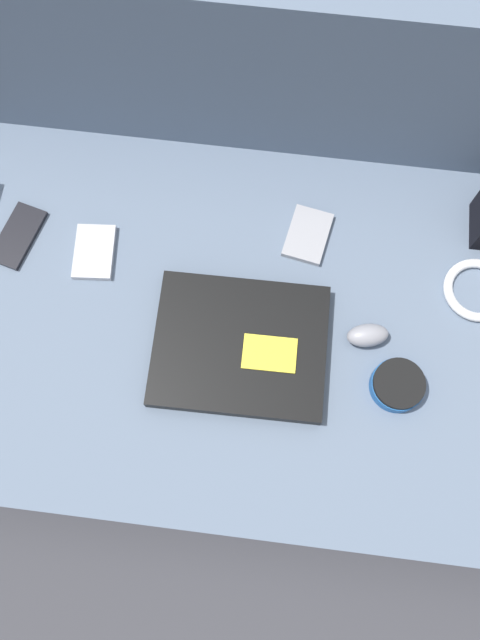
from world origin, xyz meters
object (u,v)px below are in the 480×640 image
object	(u,v)px
phone_black	(18,236)
computer_mouse	(368,336)
phone_silver	(94,252)
phone_small	(308,235)
laptop	(240,346)
speaker_puck	(398,385)

from	to	relation	value
phone_black	computer_mouse	bearing A→B (deg)	4.05
phone_silver	phone_black	xyz separation A→B (m)	(-0.14, 0.02, -0.00)
phone_small	phone_black	bearing A→B (deg)	-162.55
phone_small	phone_silver	bearing A→B (deg)	-157.64
computer_mouse	phone_black	size ratio (longest dim) A/B	0.59
computer_mouse	phone_silver	world-z (taller)	computer_mouse
laptop	phone_silver	bearing A→B (deg)	151.96
laptop	speaker_puck	size ratio (longest dim) A/B	3.30
phone_silver	speaker_puck	bearing A→B (deg)	-23.03
speaker_puck	phone_silver	world-z (taller)	speaker_puck
computer_mouse	speaker_puck	size ratio (longest dim) A/B	0.88
phone_silver	phone_black	size ratio (longest dim) A/B	0.82
laptop	speaker_puck	distance (m)	0.27
laptop	phone_black	world-z (taller)	laptop
laptop	computer_mouse	distance (m)	0.22
phone_silver	phone_black	world-z (taller)	phone_silver
laptop	computer_mouse	world-z (taller)	computer_mouse
phone_black	laptop	bearing A→B (deg)	-6.08
speaker_puck	computer_mouse	bearing A→B (deg)	125.17
computer_mouse	phone_black	bearing A→B (deg)	156.41
computer_mouse	phone_small	bearing A→B (deg)	109.53
laptop	computer_mouse	xyz separation A→B (m)	(0.21, 0.04, 0.00)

